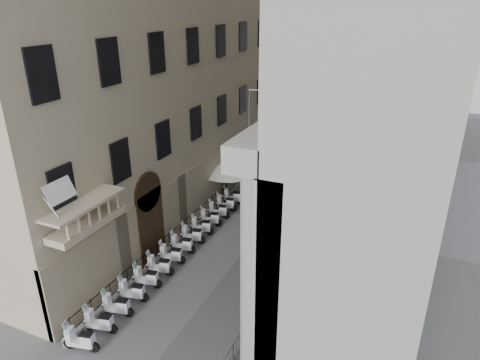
% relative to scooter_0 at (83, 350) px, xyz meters
% --- Properties ---
extents(iron_fence, '(0.30, 28.00, 1.40)m').
position_rel_scooter_0_xyz_m(iron_fence, '(-0.83, 13.79, 0.00)').
color(iron_fence, black).
rests_on(iron_fence, ground).
extents(blue_awning, '(1.60, 3.00, 3.00)m').
position_rel_scooter_0_xyz_m(blue_awning, '(7.62, 21.79, 0.00)').
color(blue_awning, navy).
rests_on(blue_awning, ground).
extents(flag, '(1.00, 1.40, 8.20)m').
position_rel_scooter_0_xyz_m(flag, '(-0.53, 0.79, 0.00)').
color(flag, '#9E0C11').
rests_on(flag, ground).
extents(scooter_0, '(1.49, 0.86, 1.50)m').
position_rel_scooter_0_xyz_m(scooter_0, '(0.00, 0.00, 0.00)').
color(scooter_0, white).
rests_on(scooter_0, ground).
extents(scooter_1, '(1.49, 0.86, 1.50)m').
position_rel_scooter_0_xyz_m(scooter_1, '(0.00, 1.27, 0.00)').
color(scooter_1, white).
rests_on(scooter_1, ground).
extents(scooter_2, '(1.49, 0.86, 1.50)m').
position_rel_scooter_0_xyz_m(scooter_2, '(0.00, 2.54, 0.00)').
color(scooter_2, white).
rests_on(scooter_2, ground).
extents(scooter_3, '(1.49, 0.86, 1.50)m').
position_rel_scooter_0_xyz_m(scooter_3, '(0.00, 3.80, 0.00)').
color(scooter_3, white).
rests_on(scooter_3, ground).
extents(scooter_4, '(1.49, 0.86, 1.50)m').
position_rel_scooter_0_xyz_m(scooter_4, '(0.00, 5.07, 0.00)').
color(scooter_4, white).
rests_on(scooter_4, ground).
extents(scooter_5, '(1.49, 0.86, 1.50)m').
position_rel_scooter_0_xyz_m(scooter_5, '(0.00, 6.34, 0.00)').
color(scooter_5, white).
rests_on(scooter_5, ground).
extents(scooter_6, '(1.49, 0.86, 1.50)m').
position_rel_scooter_0_xyz_m(scooter_6, '(0.00, 7.61, 0.00)').
color(scooter_6, white).
rests_on(scooter_6, ground).
extents(scooter_7, '(1.49, 0.86, 1.50)m').
position_rel_scooter_0_xyz_m(scooter_7, '(0.00, 8.88, 0.00)').
color(scooter_7, white).
rests_on(scooter_7, ground).
extents(scooter_8, '(1.49, 0.86, 1.50)m').
position_rel_scooter_0_xyz_m(scooter_8, '(0.00, 10.15, 0.00)').
color(scooter_8, white).
rests_on(scooter_8, ground).
extents(scooter_9, '(1.49, 0.86, 1.50)m').
position_rel_scooter_0_xyz_m(scooter_9, '(0.00, 11.41, 0.00)').
color(scooter_9, white).
rests_on(scooter_9, ground).
extents(scooter_10, '(1.49, 0.86, 1.50)m').
position_rel_scooter_0_xyz_m(scooter_10, '(0.00, 12.68, 0.00)').
color(scooter_10, white).
rests_on(scooter_10, ground).
extents(scooter_11, '(1.49, 0.86, 1.50)m').
position_rel_scooter_0_xyz_m(scooter_11, '(0.00, 13.95, 0.00)').
color(scooter_11, white).
rests_on(scooter_11, ground).
extents(scooter_12, '(1.49, 0.86, 1.50)m').
position_rel_scooter_0_xyz_m(scooter_12, '(0.00, 15.22, 0.00)').
color(scooter_12, white).
rests_on(scooter_12, ground).
extents(scooter_13, '(1.49, 0.86, 1.50)m').
position_rel_scooter_0_xyz_m(scooter_13, '(0.00, 16.49, 0.00)').
color(scooter_13, white).
rests_on(scooter_13, ground).
extents(barrier_1, '(0.60, 2.40, 1.10)m').
position_rel_scooter_0_xyz_m(barrier_1, '(6.62, 3.29, 0.00)').
color(barrier_1, '#95979C').
rests_on(barrier_1, ground).
extents(barrier_2, '(0.60, 2.40, 1.10)m').
position_rel_scooter_0_xyz_m(barrier_2, '(6.62, 5.79, 0.00)').
color(barrier_2, '#95979C').
rests_on(barrier_2, ground).
extents(barrier_3, '(0.60, 2.40, 1.10)m').
position_rel_scooter_0_xyz_m(barrier_3, '(6.62, 8.29, 0.00)').
color(barrier_3, '#95979C').
rests_on(barrier_3, ground).
extents(barrier_4, '(0.60, 2.40, 1.10)m').
position_rel_scooter_0_xyz_m(barrier_4, '(6.62, 10.79, 0.00)').
color(barrier_4, '#95979C').
rests_on(barrier_4, ground).
extents(barrier_5, '(0.60, 2.40, 1.10)m').
position_rel_scooter_0_xyz_m(barrier_5, '(6.62, 13.29, 0.00)').
color(barrier_5, '#95979C').
rests_on(barrier_5, ground).
extents(barrier_6, '(0.60, 2.40, 1.10)m').
position_rel_scooter_0_xyz_m(barrier_6, '(6.62, 15.79, 0.00)').
color(barrier_6, '#95979C').
rests_on(barrier_6, ground).
extents(barrier_7, '(0.60, 2.40, 1.10)m').
position_rel_scooter_0_xyz_m(barrier_7, '(6.62, 18.29, 0.00)').
color(barrier_7, '#95979C').
rests_on(barrier_7, ground).
extents(security_tent, '(3.94, 3.94, 3.20)m').
position_rel_scooter_0_xyz_m(security_tent, '(-0.13, 16.79, 2.68)').
color(security_tent, white).
rests_on(security_tent, ground).
extents(street_lamp, '(2.57, 0.75, 7.99)m').
position_rel_scooter_0_xyz_m(street_lamp, '(-0.43, 21.45, 4.75)').
color(street_lamp, gray).
rests_on(street_lamp, ground).
extents(info_kiosk, '(0.50, 0.89, 1.82)m').
position_rel_scooter_0_xyz_m(info_kiosk, '(0.29, 19.70, 0.92)').
color(info_kiosk, black).
rests_on(info_kiosk, ground).
extents(pedestrian_a, '(0.80, 0.64, 1.90)m').
position_rel_scooter_0_xyz_m(pedestrian_a, '(5.76, 19.05, 0.95)').
color(pedestrian_a, '#0D1734').
rests_on(pedestrian_a, ground).
extents(pedestrian_b, '(1.05, 0.92, 1.80)m').
position_rel_scooter_0_xyz_m(pedestrian_b, '(5.90, 24.18, 0.90)').
color(pedestrian_b, black).
rests_on(pedestrian_b, ground).
extents(pedestrian_c, '(0.93, 0.90, 1.61)m').
position_rel_scooter_0_xyz_m(pedestrian_c, '(2.68, 29.24, 0.80)').
color(pedestrian_c, black).
rests_on(pedestrian_c, ground).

